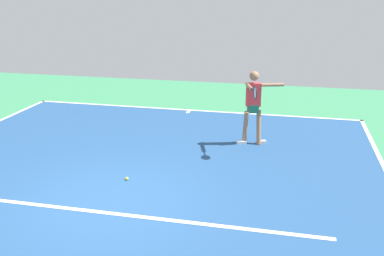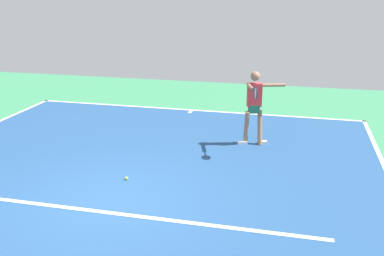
{
  "view_description": "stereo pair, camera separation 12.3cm",
  "coord_description": "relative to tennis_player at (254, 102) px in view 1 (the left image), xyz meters",
  "views": [
    {
      "loc": [
        -3.05,
        6.72,
        3.72
      ],
      "look_at": [
        -1.1,
        -1.84,
        0.9
      ],
      "focal_mm": 41.21,
      "sensor_mm": 36.0,
      "label": 1
    },
    {
      "loc": [
        -3.17,
        6.69,
        3.72
      ],
      "look_at": [
        -1.1,
        -1.84,
        0.9
      ],
      "focal_mm": 41.21,
      "sensor_mm": 36.0,
      "label": 2
    }
  ],
  "objects": [
    {
      "name": "court_line_baseline_near",
      "position": [
        2.22,
        -2.73,
        -1.06
      ],
      "size": [
        10.4,
        0.1,
        0.01
      ],
      "primitive_type": "cube",
      "color": "white",
      "rests_on": "ground_plane"
    },
    {
      "name": "ground_plane",
      "position": [
        2.22,
        3.64,
        -1.06
      ],
      "size": [
        21.44,
        21.44,
        0.0
      ],
      "primitive_type": "plane",
      "color": "#388456"
    },
    {
      "name": "tennis_ball_far_corner",
      "position": [
        2.26,
        2.72,
        -1.03
      ],
      "size": [
        0.07,
        0.07,
        0.07
      ],
      "primitive_type": "sphere",
      "color": "yellow",
      "rests_on": "ground_plane"
    },
    {
      "name": "court_line_centre_mark",
      "position": [
        2.22,
        -2.53,
        -1.06
      ],
      "size": [
        0.1,
        0.3,
        0.01
      ],
      "primitive_type": "cube",
      "color": "white",
      "rests_on": "ground_plane"
    },
    {
      "name": "tennis_player",
      "position": [
        0.0,
        0.0,
        0.0
      ],
      "size": [
        1.08,
        1.33,
        1.83
      ],
      "rotation": [
        0.0,
        0.0,
        0.3
      ],
      "color": "#9E7051",
      "rests_on": "ground_plane"
    },
    {
      "name": "court_line_service",
      "position": [
        2.22,
        4.08,
        -1.06
      ],
      "size": [
        7.8,
        0.1,
        0.01
      ],
      "primitive_type": "cube",
      "color": "white",
      "rests_on": "ground_plane"
    },
    {
      "name": "court_surface",
      "position": [
        2.22,
        3.64,
        -1.06
      ],
      "size": [
        10.4,
        12.84,
        0.0
      ],
      "primitive_type": "cube",
      "color": "navy",
      "rests_on": "ground_plane"
    }
  ]
}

